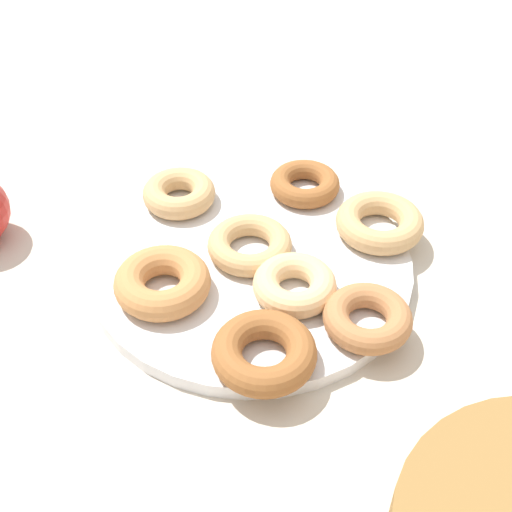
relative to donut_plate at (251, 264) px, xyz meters
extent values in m
plane|color=beige|center=(0.00, 0.00, -0.01)|extent=(2.40, 2.40, 0.00)
cylinder|color=silver|center=(0.00, 0.00, 0.00)|extent=(0.33, 0.33, 0.02)
torus|color=tan|center=(0.06, -0.11, 0.02)|extent=(0.09, 0.09, 0.03)
torus|color=tan|center=(0.00, -0.01, 0.02)|extent=(0.12, 0.12, 0.02)
torus|color=#B27547|center=(-0.09, 0.11, 0.02)|extent=(0.12, 0.12, 0.02)
torus|color=#C6844C|center=(0.09, 0.04, 0.02)|extent=(0.12, 0.12, 0.03)
torus|color=#EABC84|center=(-0.03, 0.06, 0.02)|extent=(0.11, 0.11, 0.03)
torus|color=tan|center=(-0.14, -0.02, 0.02)|extent=(0.12, 0.12, 0.03)
torus|color=#995B2D|center=(-0.08, -0.10, 0.02)|extent=(0.10, 0.10, 0.02)
torus|color=#995B2D|center=(0.01, 0.14, 0.02)|extent=(0.12, 0.12, 0.03)
camera|label=1|loc=(0.08, 0.52, 0.49)|focal=48.40mm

